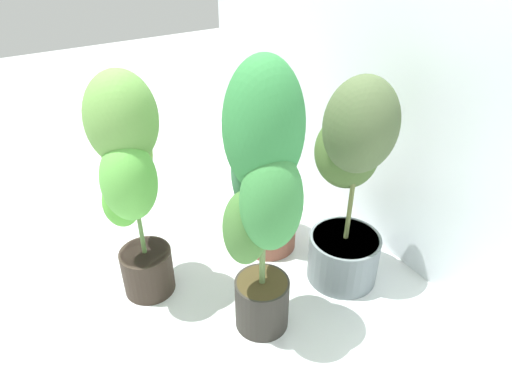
{
  "coord_description": "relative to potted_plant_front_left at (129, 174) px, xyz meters",
  "views": [
    {
      "loc": [
        1.01,
        -0.44,
        1.31
      ],
      "look_at": [
        -0.15,
        0.26,
        0.43
      ],
      "focal_mm": 32.06,
      "sensor_mm": 36.0,
      "label": 1
    }
  ],
  "objects": [
    {
      "name": "potted_plant_center",
      "position": [
        0.38,
        0.29,
        0.06
      ],
      "size": [
        0.35,
        0.29,
        0.98
      ],
      "color": "#2E2B25",
      "rests_on": "ground"
    },
    {
      "name": "potted_plant_front_left",
      "position": [
        0.0,
        0.0,
        0.0
      ],
      "size": [
        0.36,
        0.27,
        0.88
      ],
      "color": "#342920",
      "rests_on": "ground"
    },
    {
      "name": "potted_plant_back_center",
      "position": [
        0.31,
        0.71,
        -0.08
      ],
      "size": [
        0.37,
        0.32,
        0.84
      ],
      "color": "slate",
      "rests_on": "ground"
    },
    {
      "name": "ground_plane",
      "position": [
        0.33,
        0.13,
        -0.53
      ],
      "size": [
        8.0,
        8.0,
        0.0
      ],
      "primitive_type": "plane",
      "color": "silver",
      "rests_on": "ground"
    },
    {
      "name": "mylar_back_wall",
      "position": [
        0.33,
        0.99,
        0.47
      ],
      "size": [
        3.2,
        0.01,
        2.0
      ],
      "primitive_type": "cube",
      "color": "silver",
      "rests_on": "ground"
    },
    {
      "name": "potted_plant_back_left",
      "position": [
        -0.02,
        0.56,
        -0.14
      ],
      "size": [
        0.32,
        0.27,
        0.74
      ],
      "color": "brown",
      "rests_on": "ground"
    }
  ]
}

